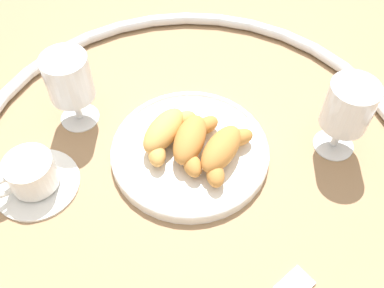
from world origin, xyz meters
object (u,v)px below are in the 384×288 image
object	(u,v)px
croissant_extra	(223,151)
juice_glass_right	(348,109)
sugar_packet	(295,285)
croissant_small	(194,141)
coffee_cup_near	(32,176)
juice_glass_left	(69,81)
pastry_plate	(192,151)
croissant_large	(165,132)

from	to	relation	value
croissant_extra	juice_glass_right	xyz separation A→B (m)	(-0.07, 0.18, 0.05)
juice_glass_right	sugar_packet	bearing A→B (deg)	-12.60
croissant_small	croissant_extra	xyz separation A→B (m)	(0.01, 0.05, 0.00)
croissant_extra	coffee_cup_near	distance (m)	0.30
croissant_small	sugar_packet	distance (m)	0.26
croissant_extra	sugar_packet	distance (m)	0.22
juice_glass_right	sugar_packet	size ratio (longest dim) A/B	2.80
croissant_small	coffee_cup_near	distance (m)	0.26
coffee_cup_near	juice_glass_right	xyz separation A→B (m)	(-0.16, 0.47, 0.07)
sugar_packet	juice_glass_right	bearing A→B (deg)	-152.52
juice_glass_left	juice_glass_right	size ratio (longest dim) A/B	1.00
pastry_plate	coffee_cup_near	distance (m)	0.26
croissant_extra	pastry_plate	bearing A→B (deg)	-103.18
sugar_packet	croissant_extra	bearing A→B (deg)	-105.83
croissant_small	coffee_cup_near	world-z (taller)	croissant_small
sugar_packet	coffee_cup_near	bearing A→B (deg)	-62.96
coffee_cup_near	juice_glass_left	xyz separation A→B (m)	(-0.15, 0.02, 0.07)
croissant_extra	juice_glass_left	world-z (taller)	juice_glass_left
croissant_small	juice_glass_left	xyz separation A→B (m)	(-0.05, -0.21, 0.05)
croissant_extra	juice_glass_left	size ratio (longest dim) A/B	0.92
coffee_cup_near	juice_glass_right	size ratio (longest dim) A/B	0.97
juice_glass_right	croissant_small	bearing A→B (deg)	-75.10
croissant_small	juice_glass_left	distance (m)	0.23
croissant_extra	croissant_small	bearing A→B (deg)	-103.60
pastry_plate	croissant_extra	bearing A→B (deg)	76.82
coffee_cup_near	croissant_extra	bearing A→B (deg)	107.24
croissant_small	juice_glass_right	distance (m)	0.24
coffee_cup_near	juice_glass_left	distance (m)	0.16
pastry_plate	croissant_large	distance (m)	0.06
coffee_cup_near	juice_glass_left	size ratio (longest dim) A/B	0.97
croissant_small	juice_glass_right	world-z (taller)	juice_glass_right
croissant_extra	sugar_packet	bearing A→B (deg)	34.09
coffee_cup_near	juice_glass_left	bearing A→B (deg)	171.03
croissant_small	sugar_packet	world-z (taller)	croissant_small
croissant_large	croissant_small	world-z (taller)	same
croissant_large	juice_glass_left	size ratio (longest dim) A/B	0.92
pastry_plate	coffee_cup_near	size ratio (longest dim) A/B	1.93
croissant_extra	coffee_cup_near	bearing A→B (deg)	-72.76
pastry_plate	croissant_small	bearing A→B (deg)	83.47
croissant_extra	juice_glass_right	distance (m)	0.20
croissant_large	croissant_extra	world-z (taller)	same
pastry_plate	juice_glass_left	world-z (taller)	juice_glass_left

